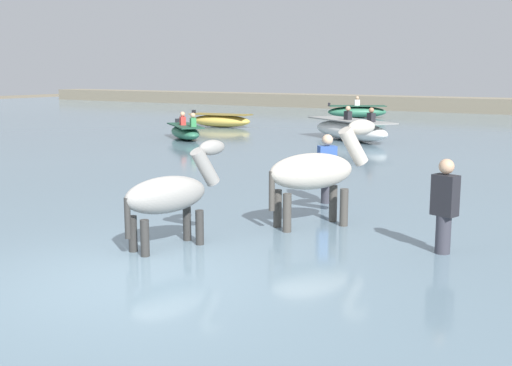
# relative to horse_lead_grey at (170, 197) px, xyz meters

# --- Properties ---
(ground_plane) EXTENTS (120.00, 120.00, 0.00)m
(ground_plane) POSITION_rel_horse_lead_grey_xyz_m (0.53, -1.28, -1.06)
(ground_plane) COLOR #756B56
(water_surface) EXTENTS (90.00, 90.00, 0.37)m
(water_surface) POSITION_rel_horse_lead_grey_xyz_m (0.53, 8.72, -0.88)
(water_surface) COLOR slate
(water_surface) RESTS_ON ground
(horse_lead_grey) EXTENTS (0.76, 1.65, 1.79)m
(horse_lead_grey) POSITION_rel_horse_lead_grey_xyz_m (0.00, 0.00, 0.00)
(horse_lead_grey) COLOR gray
(horse_lead_grey) RESTS_ON ground
(horse_trailing_pinto) EXTENTS (1.30, 1.70, 2.00)m
(horse_trailing_pinto) POSITION_rel_horse_lead_grey_xyz_m (1.08, 2.16, 0.12)
(horse_trailing_pinto) COLOR beige
(horse_trailing_pinto) RESTS_ON ground
(boat_mid_outer) EXTENTS (2.63, 2.33, 0.98)m
(boat_mid_outer) POSITION_rel_horse_lead_grey_xyz_m (-8.99, 11.30, -0.43)
(boat_mid_outer) COLOR #337556
(boat_mid_outer) RESTS_ON water_surface
(boat_mid_channel) EXTENTS (2.91, 1.35, 0.70)m
(boat_mid_channel) POSITION_rel_horse_lead_grey_xyz_m (-10.95, 16.13, -0.41)
(boat_mid_channel) COLOR gold
(boat_mid_channel) RESTS_ON water_surface
(boat_far_inshore) EXTENTS (4.13, 3.23, 1.20)m
(boat_far_inshore) POSITION_rel_horse_lead_grey_xyz_m (-3.88, 14.17, -0.33)
(boat_far_inshore) COLOR silver
(boat_far_inshore) RESTS_ON water_surface
(boat_near_port) EXTENTS (3.17, 2.50, 1.11)m
(boat_near_port) POSITION_rel_horse_lead_grey_xyz_m (-8.36, 24.67, -0.38)
(boat_near_port) COLOR #337556
(boat_near_port) RESTS_ON water_surface
(person_onlooker_left) EXTENTS (0.37, 0.37, 1.63)m
(person_onlooker_left) POSITION_rel_horse_lead_grey_xyz_m (0.42, 3.85, -0.19)
(person_onlooker_left) COLOR #383842
(person_onlooker_left) RESTS_ON ground
(person_wading_close) EXTENTS (0.36, 0.28, 1.63)m
(person_wading_close) POSITION_rel_horse_lead_grey_xyz_m (3.21, 1.73, -0.19)
(person_wading_close) COLOR #383842
(person_wading_close) RESTS_ON ground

